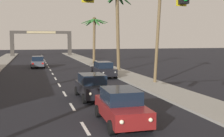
% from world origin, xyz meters
% --- Properties ---
extents(sidewalk_right, '(3.20, 110.00, 0.14)m').
position_xyz_m(sidewalk_right, '(7.80, 20.00, 0.07)').
color(sidewalk_right, gray).
rests_on(sidewalk_right, ground).
extents(lane_markings, '(4.28, 86.76, 0.01)m').
position_xyz_m(lane_markings, '(0.46, 19.20, 0.00)').
color(lane_markings, silver).
rests_on(lane_markings, ground).
extents(traffic_signal_mast, '(10.72, 0.41, 7.14)m').
position_xyz_m(traffic_signal_mast, '(3.37, 0.22, 5.12)').
color(traffic_signal_mast, '#2D2D33').
rests_on(traffic_signal_mast, ground).
extents(sedan_lead_at_stop_bar, '(2.04, 4.49, 1.68)m').
position_xyz_m(sedan_lead_at_stop_bar, '(1.81, 3.44, 0.85)').
color(sedan_lead_at_stop_bar, maroon).
rests_on(sedan_lead_at_stop_bar, ground).
extents(sedan_third_in_queue, '(1.99, 4.47, 1.68)m').
position_xyz_m(sedan_third_in_queue, '(1.68, 9.52, 0.85)').
color(sedan_third_in_queue, black).
rests_on(sedan_third_in_queue, ground).
extents(sedan_oncoming_far, '(2.04, 4.49, 1.68)m').
position_xyz_m(sedan_oncoming_far, '(-1.53, 32.46, 0.85)').
color(sedan_oncoming_far, '#4C515B').
rests_on(sedan_oncoming_far, ground).
extents(sedan_parked_nearest_kerb, '(2.03, 4.48, 1.68)m').
position_xyz_m(sedan_parked_nearest_kerb, '(5.11, 19.81, 0.85)').
color(sedan_parked_nearest_kerb, black).
rests_on(sedan_parked_nearest_kerb, ground).
extents(palm_right_second, '(3.17, 3.21, 8.96)m').
position_xyz_m(palm_right_second, '(8.89, 14.24, 6.54)').
color(palm_right_second, brown).
rests_on(palm_right_second, ground).
extents(palm_right_third, '(4.37, 4.57, 10.17)m').
position_xyz_m(palm_right_third, '(8.35, 25.25, 6.71)').
color(palm_right_third, brown).
rests_on(palm_right_third, ground).
extents(palm_right_farthest, '(4.59, 4.30, 7.77)m').
position_xyz_m(palm_right_farthest, '(7.73, 36.25, 5.50)').
color(palm_right_farthest, brown).
rests_on(palm_right_farthest, ground).
extents(town_gateway_arch, '(14.82, 0.90, 6.26)m').
position_xyz_m(town_gateway_arch, '(0.00, 62.45, 4.09)').
color(town_gateway_arch, '#423D38').
rests_on(town_gateway_arch, ground).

